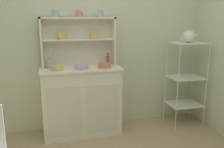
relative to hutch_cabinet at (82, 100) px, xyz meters
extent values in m
cube|color=beige|center=(0.20, 0.26, 0.79)|extent=(3.84, 0.05, 2.50)
cube|color=silver|center=(0.00, 0.00, -0.01)|extent=(1.00, 0.42, 0.90)
cube|color=beige|center=(-0.24, -0.21, -0.06)|extent=(0.42, 0.01, 0.63)
cube|color=beige|center=(0.24, -0.21, -0.06)|extent=(0.42, 0.01, 0.63)
cube|color=white|center=(0.00, 0.00, 0.43)|extent=(1.03, 0.45, 0.02)
cube|color=silver|center=(0.00, 0.20, 0.76)|extent=(0.96, 0.02, 0.64)
cube|color=silver|center=(-0.47, 0.12, 0.76)|extent=(0.02, 0.18, 0.64)
cube|color=silver|center=(0.47, 0.12, 0.76)|extent=(0.02, 0.18, 0.64)
cube|color=silver|center=(0.00, 0.12, 0.79)|extent=(0.92, 0.16, 0.02)
cube|color=silver|center=(0.00, 0.12, 1.06)|extent=(0.96, 0.18, 0.02)
cylinder|color=#DBB760|center=(-0.21, 0.16, 0.85)|extent=(0.11, 0.03, 0.11)
cylinder|color=#DBB760|center=(0.21, 0.16, 0.85)|extent=(0.11, 0.03, 0.11)
cylinder|color=silver|center=(1.26, -0.26, 0.14)|extent=(0.01, 0.01, 1.20)
cylinder|color=silver|center=(1.70, -0.26, 0.14)|extent=(0.01, 0.01, 1.20)
cylinder|color=silver|center=(1.26, 0.09, 0.14)|extent=(0.01, 0.01, 1.20)
cylinder|color=silver|center=(1.70, 0.09, 0.14)|extent=(0.01, 0.01, 1.20)
cube|color=silver|center=(1.48, -0.09, 0.73)|extent=(0.46, 0.37, 0.01)
cube|color=silver|center=(1.48, -0.09, 0.24)|extent=(0.46, 0.37, 0.01)
cube|color=silver|center=(1.48, -0.09, -0.16)|extent=(0.46, 0.37, 0.01)
cylinder|color=#8EB2D1|center=(-0.29, 0.12, 1.12)|extent=(0.07, 0.07, 0.09)
torus|color=#8EB2D1|center=(-0.24, 0.12, 1.12)|extent=(0.01, 0.05, 0.05)
cylinder|color=#D17A84|center=(0.01, 0.12, 1.11)|extent=(0.07, 0.07, 0.08)
torus|color=#D17A84|center=(0.06, 0.12, 1.12)|extent=(0.01, 0.05, 0.05)
cylinder|color=#B79ECC|center=(0.28, 0.12, 1.12)|extent=(0.07, 0.07, 0.09)
torus|color=#B79ECC|center=(0.33, 0.12, 1.12)|extent=(0.01, 0.05, 0.05)
cylinder|color=#DBB760|center=(-0.30, -0.07, 0.47)|extent=(0.16, 0.16, 0.06)
cylinder|color=#B79ECC|center=(0.00, -0.07, 0.46)|extent=(0.17, 0.17, 0.05)
cylinder|color=#C67556|center=(0.30, -0.07, 0.47)|extent=(0.16, 0.16, 0.06)
cylinder|color=#B74C47|center=(0.38, 0.09, 0.50)|extent=(0.05, 0.05, 0.12)
cylinder|color=#B74C47|center=(0.38, 0.09, 0.58)|extent=(0.02, 0.02, 0.03)
cylinder|color=#4C382D|center=(0.38, 0.09, 0.60)|extent=(0.03, 0.03, 0.01)
cylinder|color=#B2B7C6|center=(-0.38, 0.08, 0.49)|extent=(0.08, 0.08, 0.11)
cylinder|color=silver|center=(-0.36, 0.09, 0.58)|extent=(0.02, 0.03, 0.18)
ellipsoid|color=silver|center=(-0.36, 0.09, 0.67)|extent=(0.02, 0.01, 0.01)
cylinder|color=silver|center=(-0.36, 0.06, 0.58)|extent=(0.03, 0.03, 0.20)
ellipsoid|color=silver|center=(-0.36, 0.06, 0.69)|extent=(0.02, 0.01, 0.01)
sphere|color=white|center=(1.48, -0.09, 0.82)|extent=(0.16, 0.16, 0.16)
sphere|color=silver|center=(1.48, -0.09, 0.91)|extent=(0.02, 0.02, 0.02)
cylinder|color=white|center=(1.59, -0.09, 0.83)|extent=(0.09, 0.02, 0.07)
torus|color=white|center=(1.38, -0.09, 0.82)|extent=(0.01, 0.10, 0.10)
camera|label=1|loc=(-0.36, -2.95, 1.05)|focal=37.64mm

